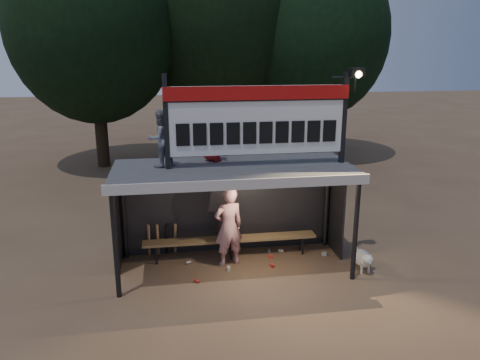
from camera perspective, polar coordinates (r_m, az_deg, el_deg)
name	(u,v)px	position (r m, az deg, el deg)	size (l,w,h in m)	color
ground	(234,267)	(10.56, -0.75, -10.61)	(80.00, 80.00, 0.00)	brown
player	(229,227)	(10.35, -1.39, -5.71)	(0.66, 0.43, 1.81)	silver
child_a	(160,139)	(9.73, -9.69, 4.99)	(0.57, 0.45, 1.18)	slate
child_b	(213,137)	(10.13, -3.34, 5.22)	(0.51, 0.33, 1.04)	maroon
dugout_shelter	(232,185)	(10.11, -0.99, -0.58)	(5.10, 2.08, 2.32)	#3D3E40
scoreboard_assembly	(260,118)	(9.64, 2.49, 7.60)	(4.10, 0.27, 1.99)	black
bench	(230,240)	(10.87, -1.17, -7.28)	(4.00, 0.35, 0.48)	olive
tree_left	(93,25)	(19.57, -17.51, 17.52)	(6.46, 6.46, 9.27)	black
tree_mid	(219,12)	(21.04, -2.61, 19.81)	(7.22, 7.22, 10.36)	#302015
tree_right	(316,36)	(20.85, 9.25, 16.98)	(6.08, 6.08, 8.72)	black
dog	(363,258)	(10.67, 14.78, -9.23)	(0.36, 0.81, 0.49)	white
bats	(162,239)	(11.05, -9.47, -7.14)	(0.68, 0.35, 0.84)	#9A6D47
litter	(256,261)	(10.78, 1.95, -9.81)	(3.30, 1.38, 0.08)	#AD301D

